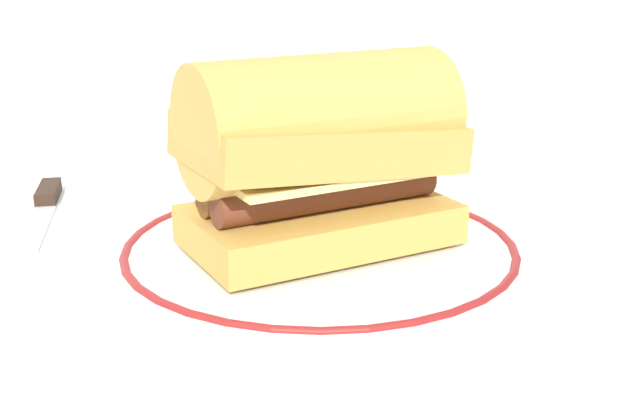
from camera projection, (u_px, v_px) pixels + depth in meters
ground_plane at (296, 272)px, 0.55m from camera, size 1.50×1.50×0.00m
plate at (320, 252)px, 0.57m from camera, size 0.29×0.29×0.01m
sausage_sandwich at (320, 150)px, 0.55m from camera, size 0.19×0.12×0.13m
butter_knife at (43, 208)px, 0.67m from camera, size 0.05×0.16×0.01m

